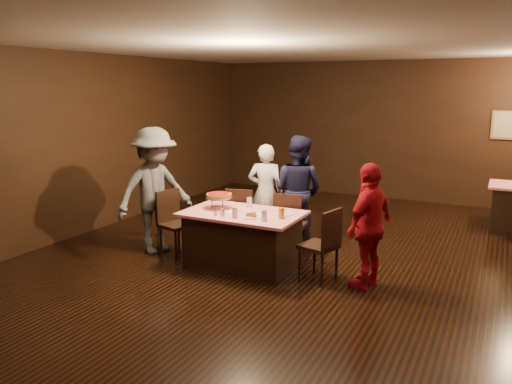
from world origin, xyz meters
TOP-DOWN VIEW (x-y plane):
  - room at (0.00, 0.01)m, footprint 10.00×10.04m
  - main_table at (-0.84, -0.25)m, footprint 1.60×1.00m
  - chair_far_left at (-1.24, 0.50)m, footprint 0.49×0.49m
  - chair_far_right at (-0.44, 0.50)m, footprint 0.47×0.47m
  - chair_end_left at (-1.94, -0.25)m, footprint 0.51×0.51m
  - chair_end_right at (0.26, -0.25)m, footprint 0.51×0.51m
  - diner_white_jacket at (-1.12, 1.04)m, footprint 0.65×0.53m
  - diner_navy_hoodie at (-0.55, 1.02)m, footprint 0.91×0.75m
  - diner_grey_knit at (-2.31, -0.27)m, footprint 1.12×1.38m
  - diner_red_shirt at (0.88, -0.19)m, footprint 0.61×0.98m
  - pizza_stand at (-1.24, -0.20)m, footprint 0.38×0.38m
  - plate_with_slice at (-0.59, -0.43)m, footprint 0.25×0.25m
  - plate_empty at (-0.29, -0.10)m, footprint 0.25×0.25m
  - glass_front_left at (-0.79, -0.55)m, footprint 0.08×0.08m
  - glass_front_right at (-0.39, -0.50)m, footprint 0.08×0.08m
  - glass_amber at (-0.24, -0.30)m, footprint 0.08×0.08m
  - glass_back at (-0.89, 0.05)m, footprint 0.08×0.08m
  - condiments at (-1.02, -0.54)m, footprint 0.17×0.10m
  - napkin_center at (-0.54, -0.25)m, footprint 0.19×0.19m
  - napkin_left at (-0.99, -0.30)m, footprint 0.21×0.21m

SIDE VIEW (x-z plane):
  - main_table at x=-0.84m, z-range 0.00..0.77m
  - chair_far_left at x=-1.24m, z-range 0.00..0.95m
  - chair_far_right at x=-0.44m, z-range 0.00..0.95m
  - chair_end_left at x=-1.94m, z-range 0.00..0.95m
  - chair_end_right at x=0.26m, z-range 0.00..0.95m
  - napkin_center at x=-0.54m, z-range 0.77..0.78m
  - napkin_left at x=-0.99m, z-range 0.77..0.78m
  - plate_empty at x=-0.29m, z-range 0.77..0.78m
  - diner_white_jacket at x=-1.12m, z-range 0.00..1.56m
  - diner_red_shirt at x=0.88m, z-range 0.00..1.56m
  - plate_with_slice at x=-0.59m, z-range 0.76..0.83m
  - condiments at x=-1.02m, z-range 0.77..0.87m
  - glass_front_left at x=-0.79m, z-range 0.77..0.91m
  - glass_front_right at x=-0.39m, z-range 0.77..0.91m
  - glass_amber at x=-0.24m, z-range 0.77..0.91m
  - glass_back at x=-0.89m, z-range 0.77..0.91m
  - diner_navy_hoodie at x=-0.55m, z-range 0.00..1.72m
  - diner_grey_knit at x=-2.31m, z-range 0.00..1.87m
  - pizza_stand at x=-1.24m, z-range 0.84..1.06m
  - room at x=0.00m, z-range 0.63..3.65m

